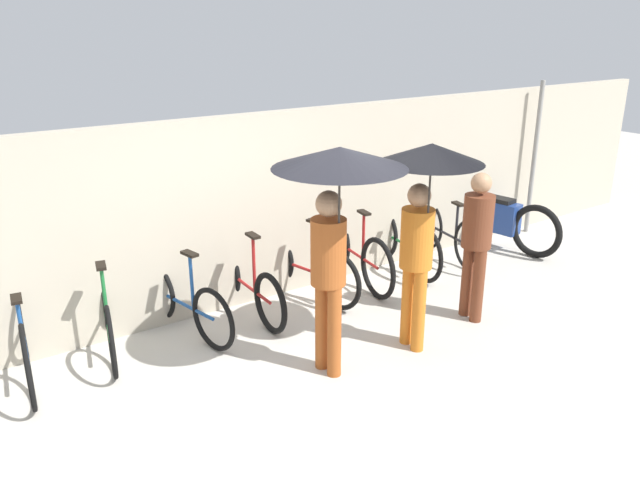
# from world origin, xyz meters

# --- Properties ---
(ground_plane) EXTENTS (30.00, 30.00, 0.00)m
(ground_plane) POSITION_xyz_m (0.00, 0.00, 0.00)
(ground_plane) COLOR #B7B2A8
(back_wall) EXTENTS (15.12, 0.12, 2.18)m
(back_wall) POSITION_xyz_m (0.00, 2.22, 1.09)
(back_wall) COLOR #B2A893
(back_wall) RESTS_ON ground
(parked_bicycle_1) EXTENTS (0.44, 1.73, 1.08)m
(parked_bicycle_1) POSITION_xyz_m (-2.32, 1.86, 0.40)
(parked_bicycle_1) COLOR black
(parked_bicycle_1) RESTS_ON ground
(parked_bicycle_2) EXTENTS (0.53, 1.63, 1.00)m
(parked_bicycle_2) POSITION_xyz_m (-1.54, 1.95, 0.37)
(parked_bicycle_2) COLOR black
(parked_bicycle_2) RESTS_ON ground
(parked_bicycle_3) EXTENTS (0.51, 1.65, 1.11)m
(parked_bicycle_3) POSITION_xyz_m (-0.77, 1.88, 0.36)
(parked_bicycle_3) COLOR black
(parked_bicycle_3) RESTS_ON ground
(parked_bicycle_4) EXTENTS (0.44, 1.74, 1.00)m
(parked_bicycle_4) POSITION_xyz_m (0.00, 1.92, 0.35)
(parked_bicycle_4) COLOR black
(parked_bicycle_4) RESTS_ON ground
(parked_bicycle_5) EXTENTS (0.55, 1.74, 1.07)m
(parked_bicycle_5) POSITION_xyz_m (0.77, 1.95, 0.37)
(parked_bicycle_5) COLOR black
(parked_bicycle_5) RESTS_ON ground
(parked_bicycle_6) EXTENTS (0.48, 1.82, 1.06)m
(parked_bicycle_6) POSITION_xyz_m (1.55, 1.94, 0.39)
(parked_bicycle_6) COLOR black
(parked_bicycle_6) RESTS_ON ground
(parked_bicycle_7) EXTENTS (0.44, 1.70, 0.99)m
(parked_bicycle_7) POSITION_xyz_m (2.32, 1.93, 0.38)
(parked_bicycle_7) COLOR black
(parked_bicycle_7) RESTS_ON ground
(parked_bicycle_8) EXTENTS (0.52, 1.67, 1.07)m
(parked_bicycle_8) POSITION_xyz_m (3.09, 1.86, 0.37)
(parked_bicycle_8) COLOR black
(parked_bicycle_8) RESTS_ON ground
(pedestrian_leading) EXTENTS (1.15, 1.15, 2.16)m
(pedestrian_leading) POSITION_xyz_m (0.04, 0.30, 1.75)
(pedestrian_leading) COLOR #9E4C1E
(pedestrian_leading) RESTS_ON ground
(pedestrian_center) EXTENTS (0.96, 0.96, 2.10)m
(pedestrian_center) POSITION_xyz_m (1.00, 0.21, 1.63)
(pedestrian_center) COLOR #C66B1E
(pedestrian_center) RESTS_ON ground
(pedestrian_trailing) EXTENTS (0.32, 0.32, 1.65)m
(pedestrian_trailing) POSITION_xyz_m (1.98, 0.40, 0.97)
(pedestrian_trailing) COLOR brown
(pedestrian_trailing) RESTS_ON ground
(motorcycle) EXTENTS (0.58, 2.08, 0.94)m
(motorcycle) POSITION_xyz_m (4.03, 1.86, 0.42)
(motorcycle) COLOR black
(motorcycle) RESTS_ON ground
(awning_pole) EXTENTS (0.07, 0.07, 2.31)m
(awning_pole) POSITION_xyz_m (4.97, 1.98, 1.16)
(awning_pole) COLOR gray
(awning_pole) RESTS_ON ground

